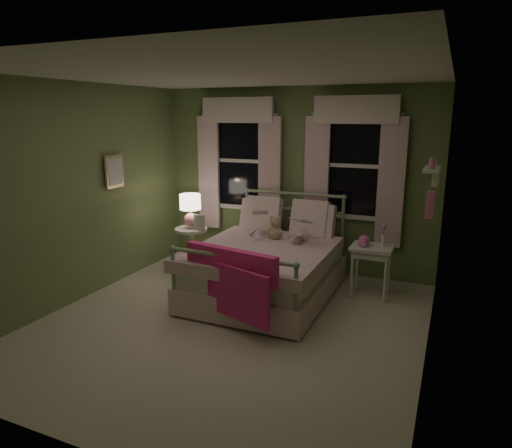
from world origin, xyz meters
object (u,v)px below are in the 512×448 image
at_px(child_right, 300,221).
at_px(nightstand_right, 372,254).
at_px(table_lamp, 190,207).
at_px(nightstand_left, 192,244).
at_px(bed, 267,266).
at_px(teddy_bear, 275,230).
at_px(child_left, 260,211).

bearing_deg(child_right, nightstand_right, 175.77).
bearing_deg(table_lamp, child_right, 1.31).
bearing_deg(nightstand_right, table_lamp, -177.62).
distance_m(nightstand_left, nightstand_right, 2.52).
bearing_deg(bed, child_right, 56.40).
bearing_deg(nightstand_right, bed, -157.61).
relative_size(bed, teddy_bear, 6.53).
relative_size(teddy_bear, table_lamp, 0.67).
bearing_deg(child_left, nightstand_left, -14.36).
bearing_deg(nightstand_right, child_left, -177.36).
bearing_deg(teddy_bear, child_right, 29.50).
bearing_deg(child_left, nightstand_right, 166.26).
bearing_deg(teddy_bear, nightstand_left, 174.76).
height_order(teddy_bear, nightstand_left, teddy_bear).
relative_size(bed, nightstand_left, 3.13).
bearing_deg(child_right, child_left, -8.49).
xyz_separation_m(bed, nightstand_right, (1.19, 0.49, 0.17)).
relative_size(child_left, teddy_bear, 2.63).
relative_size(child_left, table_lamp, 1.76).
xyz_separation_m(teddy_bear, table_lamp, (-1.33, 0.12, 0.16)).
relative_size(teddy_bear, nightstand_right, 0.49).
bearing_deg(nightstand_right, child_right, -175.74).
xyz_separation_m(teddy_bear, nightstand_right, (1.19, 0.23, -0.24)).
height_order(teddy_bear, nightstand_right, teddy_bear).
xyz_separation_m(nightstand_left, nightstand_right, (2.51, 0.10, 0.13)).
bearing_deg(bed, teddy_bear, 90.00).
distance_m(bed, nightstand_right, 1.29).
distance_m(child_left, child_right, 0.57).
distance_m(child_right, teddy_bear, 0.34).
relative_size(teddy_bear, nightstand_left, 0.48).
height_order(teddy_bear, table_lamp, table_lamp).
xyz_separation_m(bed, nightstand_left, (-1.33, 0.38, 0.03)).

